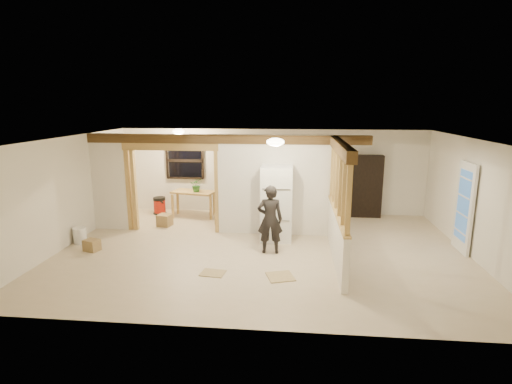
# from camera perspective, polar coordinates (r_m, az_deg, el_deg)

# --- Properties ---
(floor) EXTENTS (9.00, 6.50, 0.01)m
(floor) POSITION_cam_1_polar(r_m,az_deg,el_deg) (9.09, 0.87, -8.32)
(floor) COLOR #CAB596
(floor) RESTS_ON ground
(ceiling) EXTENTS (9.00, 6.50, 0.01)m
(ceiling) POSITION_cam_1_polar(r_m,az_deg,el_deg) (8.53, 0.93, 7.62)
(ceiling) COLOR white
(wall_back) EXTENTS (9.00, 0.01, 2.50)m
(wall_back) POSITION_cam_1_polar(r_m,az_deg,el_deg) (11.90, 2.18, 2.95)
(wall_back) COLOR silver
(wall_back) RESTS_ON floor
(wall_front) EXTENTS (9.00, 0.01, 2.50)m
(wall_front) POSITION_cam_1_polar(r_m,az_deg,el_deg) (5.62, -1.84, -8.09)
(wall_front) COLOR silver
(wall_front) RESTS_ON floor
(wall_left) EXTENTS (0.01, 6.50, 2.50)m
(wall_left) POSITION_cam_1_polar(r_m,az_deg,el_deg) (10.13, -25.39, 0.03)
(wall_left) COLOR silver
(wall_left) RESTS_ON floor
(wall_right) EXTENTS (0.01, 6.50, 2.50)m
(wall_right) POSITION_cam_1_polar(r_m,az_deg,el_deg) (9.50, 29.09, -1.11)
(wall_right) COLOR silver
(wall_right) RESTS_ON floor
(partition_left_stub) EXTENTS (0.90, 0.12, 2.50)m
(partition_left_stub) POSITION_cam_1_polar(r_m,az_deg,el_deg) (10.95, -20.19, 1.33)
(partition_left_stub) COLOR silver
(partition_left_stub) RESTS_ON floor
(partition_center) EXTENTS (2.80, 0.12, 2.50)m
(partition_center) POSITION_cam_1_polar(r_m,az_deg,el_deg) (9.88, 2.62, 0.96)
(partition_center) COLOR silver
(partition_center) RESTS_ON floor
(doorway_frame) EXTENTS (2.46, 0.14, 2.20)m
(doorway_frame) POSITION_cam_1_polar(r_m,az_deg,el_deg) (10.37, -11.89, 0.41)
(doorway_frame) COLOR tan
(doorway_frame) RESTS_ON floor
(header_beam_back) EXTENTS (7.00, 0.18, 0.22)m
(header_beam_back) POSITION_cam_1_polar(r_m,az_deg,el_deg) (9.85, -4.36, 7.54)
(header_beam_back) COLOR #50381B
(header_beam_back) RESTS_ON ceiling
(header_beam_right) EXTENTS (0.18, 3.30, 0.22)m
(header_beam_right) POSITION_cam_1_polar(r_m,az_deg,el_deg) (8.16, 12.02, 6.28)
(header_beam_right) COLOR #50381B
(header_beam_right) RESTS_ON ceiling
(pony_wall) EXTENTS (0.12, 3.20, 1.00)m
(pony_wall) POSITION_cam_1_polar(r_m,az_deg,el_deg) (8.57, 11.45, -6.31)
(pony_wall) COLOR silver
(pony_wall) RESTS_ON floor
(stud_partition) EXTENTS (0.14, 3.20, 1.32)m
(stud_partition) POSITION_cam_1_polar(r_m,az_deg,el_deg) (8.27, 11.80, 1.32)
(stud_partition) COLOR tan
(stud_partition) RESTS_ON pony_wall
(window_back) EXTENTS (1.12, 0.10, 1.10)m
(window_back) POSITION_cam_1_polar(r_m,az_deg,el_deg) (12.21, -10.14, 4.43)
(window_back) COLOR black
(window_back) RESTS_ON wall_back
(french_door) EXTENTS (0.12, 0.86, 2.00)m
(french_door) POSITION_cam_1_polar(r_m,az_deg,el_deg) (9.88, 27.61, -1.98)
(french_door) COLOR white
(french_door) RESTS_ON floor
(ceiling_dome_main) EXTENTS (0.36, 0.36, 0.16)m
(ceiling_dome_main) POSITION_cam_1_polar(r_m,az_deg,el_deg) (8.01, 2.79, 7.15)
(ceiling_dome_main) COLOR #FFEABF
(ceiling_dome_main) RESTS_ON ceiling
(ceiling_dome_util) EXTENTS (0.32, 0.32, 0.14)m
(ceiling_dome_util) POSITION_cam_1_polar(r_m,az_deg,el_deg) (11.25, -11.02, 8.48)
(ceiling_dome_util) COLOR #FFEABF
(ceiling_dome_util) RESTS_ON ceiling
(hanging_bulb) EXTENTS (0.07, 0.07, 0.07)m
(hanging_bulb) POSITION_cam_1_polar(r_m,az_deg,el_deg) (10.47, -9.40, 6.61)
(hanging_bulb) COLOR #FFD88C
(hanging_bulb) RESTS_ON ceiling
(refrigerator) EXTENTS (0.74, 0.72, 1.80)m
(refrigerator) POSITION_cam_1_polar(r_m,az_deg,el_deg) (9.55, 2.97, -1.62)
(refrigerator) COLOR white
(refrigerator) RESTS_ON floor
(woman) EXTENTS (0.59, 0.41, 1.52)m
(woman) POSITION_cam_1_polar(r_m,az_deg,el_deg) (8.71, 2.02, -3.94)
(woman) COLOR #2C2829
(woman) RESTS_ON floor
(work_table) EXTENTS (1.30, 0.84, 0.76)m
(work_table) POSITION_cam_1_polar(r_m,az_deg,el_deg) (11.72, -8.89, -1.70)
(work_table) COLOR tan
(work_table) RESTS_ON floor
(potted_plant) EXTENTS (0.41, 0.38, 0.40)m
(potted_plant) POSITION_cam_1_polar(r_m,az_deg,el_deg) (11.50, -8.47, 1.00)
(potted_plant) COLOR #3A792C
(potted_plant) RESTS_ON work_table
(shop_vac) EXTENTS (0.48, 0.48, 0.51)m
(shop_vac) POSITION_cam_1_polar(r_m,az_deg,el_deg) (12.25, -13.61, -1.87)
(shop_vac) COLOR #A2190C
(shop_vac) RESTS_ON floor
(bookshelf) EXTENTS (0.90, 0.30, 1.80)m
(bookshelf) POSITION_cam_1_polar(r_m,az_deg,el_deg) (11.91, 15.40, 0.80)
(bookshelf) COLOR black
(bookshelf) RESTS_ON floor
(bucket) EXTENTS (0.39, 0.39, 0.38)m
(bucket) POSITION_cam_1_polar(r_m,az_deg,el_deg) (10.34, -23.85, -5.68)
(bucket) COLOR white
(bucket) RESTS_ON floor
(box_util_a) EXTENTS (0.47, 0.44, 0.32)m
(box_util_a) POSITION_cam_1_polar(r_m,az_deg,el_deg) (10.85, -4.81, -3.96)
(box_util_a) COLOR olive
(box_util_a) RESTS_ON floor
(box_util_b) EXTENTS (0.40, 0.40, 0.32)m
(box_util_b) POSITION_cam_1_polar(r_m,az_deg,el_deg) (11.05, -12.91, -3.94)
(box_util_b) COLOR olive
(box_util_b) RESTS_ON floor
(box_front) EXTENTS (0.38, 0.34, 0.26)m
(box_front) POSITION_cam_1_polar(r_m,az_deg,el_deg) (9.73, -22.40, -7.04)
(box_front) COLOR olive
(box_front) RESTS_ON floor
(floor_panel_near) EXTENTS (0.61, 0.61, 0.02)m
(floor_panel_near) POSITION_cam_1_polar(r_m,az_deg,el_deg) (7.78, 3.50, -11.97)
(floor_panel_near) COLOR tan
(floor_panel_near) RESTS_ON floor
(floor_panel_far) EXTENTS (0.50, 0.42, 0.01)m
(floor_panel_far) POSITION_cam_1_polar(r_m,az_deg,el_deg) (7.96, -6.18, -11.43)
(floor_panel_far) COLOR tan
(floor_panel_far) RESTS_ON floor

